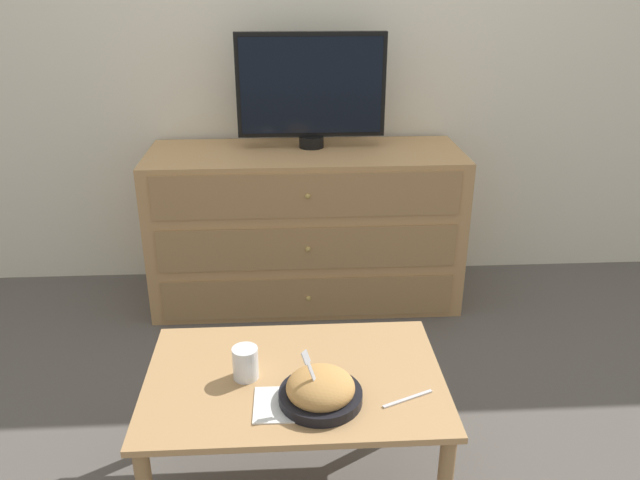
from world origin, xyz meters
TOP-DOWN VIEW (x-y plane):
  - ground_plane at (0.00, 0.00)m, footprint 12.00×12.00m
  - wall_back at (0.00, 0.03)m, footprint 12.00×0.05m
  - dresser at (-0.10, -0.29)m, footprint 1.48×0.55m
  - tv at (-0.06, -0.21)m, footprint 0.69×0.12m
  - coffee_table at (-0.18, -1.61)m, footprint 0.88×0.59m
  - takeout_bowl at (-0.11, -1.73)m, footprint 0.23×0.23m
  - drink_cup at (-0.32, -1.60)m, footprint 0.08×0.08m
  - napkin at (-0.22, -1.74)m, footprint 0.16×0.16m
  - knife at (0.14, -1.73)m, footprint 0.15×0.07m

SIDE VIEW (x-z plane):
  - ground_plane at x=0.00m, z-range 0.00..0.00m
  - coffee_table at x=-0.18m, z-range 0.16..0.60m
  - dresser at x=-0.10m, z-range 0.00..0.76m
  - napkin at x=-0.22m, z-range 0.44..0.44m
  - knife at x=0.14m, z-range 0.44..0.44m
  - takeout_bowl at x=-0.11m, z-range 0.39..0.56m
  - drink_cup at x=-0.32m, z-range 0.43..0.53m
  - tv at x=-0.06m, z-range 0.78..1.31m
  - wall_back at x=0.00m, z-range 0.00..2.60m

